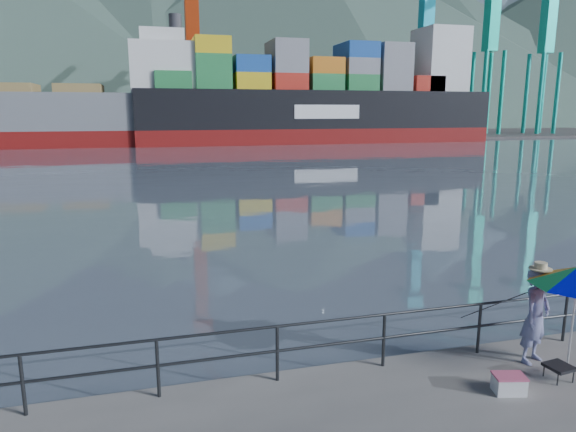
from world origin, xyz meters
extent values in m
cube|color=slate|center=(0.00, 130.00, 0.00)|extent=(500.00, 280.00, 0.00)
cube|color=#514F4C|center=(10.00, 93.00, 0.00)|extent=(200.00, 40.00, 0.40)
cylinder|color=#2D3033|center=(0.00, 1.70, 1.00)|extent=(22.00, 0.05, 0.05)
cylinder|color=#2D3033|center=(0.00, 1.70, 0.55)|extent=(22.00, 0.05, 0.05)
cube|color=#2D3033|center=(0.00, 1.70, 0.50)|extent=(22.00, 0.06, 1.00)
cone|color=#385147|center=(0.00, 205.00, 34.00)|extent=(282.88, 282.88, 68.00)
cone|color=#385147|center=(60.00, 210.00, 40.00)|extent=(332.80, 332.80, 80.00)
cone|color=#385147|center=(130.00, 215.00, 31.00)|extent=(257.92, 257.92, 62.00)
cone|color=#385147|center=(200.00, 220.00, 35.00)|extent=(291.20, 291.20, 70.00)
cube|color=red|center=(10.00, 92.00, 3.90)|extent=(6.00, 2.40, 7.80)
cube|color=#267F3F|center=(16.50, 92.00, 1.30)|extent=(6.00, 2.40, 2.60)
cube|color=#267F3F|center=(23.00, 92.00, 3.90)|extent=(6.00, 2.40, 7.80)
cube|color=yellow|center=(29.50, 92.00, 3.90)|extent=(6.00, 2.40, 7.80)
cube|color=yellow|center=(36.00, 92.00, 1.30)|extent=(6.00, 2.40, 2.60)
cube|color=yellow|center=(42.50, 92.00, 2.60)|extent=(6.00, 2.40, 5.20)
cube|color=gray|center=(49.00, 92.00, 2.60)|extent=(6.00, 2.40, 5.20)
cube|color=red|center=(55.50, 92.00, 1.30)|extent=(6.00, 2.40, 2.60)
cube|color=gray|center=(62.00, 92.00, 2.60)|extent=(6.00, 2.40, 5.20)
cube|color=orange|center=(10.00, 95.00, 1.30)|extent=(6.00, 2.40, 2.60)
cube|color=#267F3F|center=(16.50, 95.00, 1.30)|extent=(6.00, 2.40, 2.60)
cube|color=#194CA5|center=(23.00, 95.00, 3.90)|extent=(6.00, 2.40, 7.80)
cube|color=#194CA5|center=(29.50, 95.00, 2.60)|extent=(6.00, 2.40, 5.20)
cube|color=#194CA5|center=(36.00, 95.00, 3.90)|extent=(6.00, 2.40, 7.80)
cube|color=gray|center=(42.50, 95.00, 2.60)|extent=(6.00, 2.40, 5.20)
cube|color=yellow|center=(49.00, 95.00, 1.30)|extent=(6.00, 2.40, 2.60)
cube|color=gray|center=(55.50, 95.00, 1.30)|extent=(6.00, 2.40, 2.60)
cube|color=#267F3F|center=(62.00, 95.00, 3.90)|extent=(6.00, 2.40, 7.80)
cube|color=#267F3F|center=(10.00, 98.00, 1.30)|extent=(6.00, 2.40, 2.60)
cube|color=#194CA5|center=(16.50, 98.00, 3.90)|extent=(6.00, 2.40, 7.80)
cube|color=#194CA5|center=(23.00, 98.00, 2.60)|extent=(6.00, 2.40, 5.20)
imported|color=navy|center=(3.77, 1.14, 0.89)|extent=(0.76, 0.64, 1.78)
cylinder|color=white|center=(4.09, 0.62, 0.91)|extent=(0.04, 0.04, 1.81)
cube|color=black|center=(3.74, 0.45, 0.24)|extent=(0.46, 0.46, 0.05)
cube|color=#2D3033|center=(3.74, 0.45, 0.11)|extent=(0.34, 0.34, 0.22)
cube|color=white|center=(2.62, 0.31, 0.14)|extent=(0.55, 0.44, 0.28)
cylinder|color=black|center=(3.55, 1.87, 0.00)|extent=(0.45, 1.82, 1.31)
cube|color=maroon|center=(-18.02, 71.72, 0.75)|extent=(55.03, 9.52, 2.50)
cube|color=gray|center=(-18.02, 71.72, 4.50)|extent=(55.03, 9.52, 5.00)
cube|color=silver|center=(-0.41, 71.72, 10.50)|extent=(9.00, 8.00, 7.00)
cube|color=maroon|center=(22.59, 70.84, 0.75)|extent=(54.57, 9.10, 2.50)
cube|color=black|center=(22.59, 70.84, 4.80)|extent=(54.57, 9.10, 5.60)
cube|color=silver|center=(43.33, 70.84, 12.60)|extent=(7.00, 7.28, 10.00)
camera|label=1|loc=(-2.95, -6.24, 4.60)|focal=32.00mm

